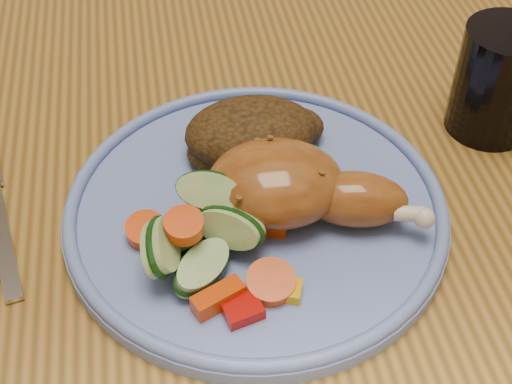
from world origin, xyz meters
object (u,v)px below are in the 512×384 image
at_px(chair_far, 200,21).
at_px(plate, 256,212).
at_px(drinking_glass, 498,81).
at_px(dining_table, 266,219).

distance_m(chair_far, plate, 0.75).
distance_m(chair_far, drinking_glass, 0.72).
bearing_deg(dining_table, plate, -106.80).
xyz_separation_m(plate, drinking_glass, (0.21, 0.07, 0.04)).
xyz_separation_m(chair_far, drinking_glass, (0.19, -0.62, 0.30)).
distance_m(plate, drinking_glass, 0.23).
bearing_deg(dining_table, chair_far, 90.00).
distance_m(dining_table, drinking_glass, 0.23).
relative_size(dining_table, drinking_glass, 14.92).
relative_size(chair_far, plate, 3.19).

